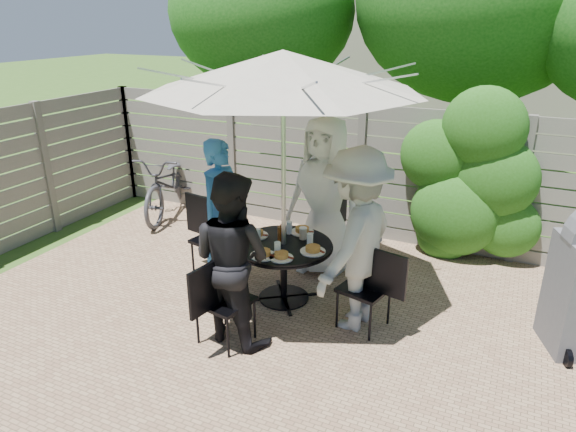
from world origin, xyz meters
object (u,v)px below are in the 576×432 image
at_px(patio_table, 284,261).
at_px(person_back, 324,197).
at_px(chair_back, 329,246).
at_px(plate_left, 256,234).
at_px(glass_left, 258,235).
at_px(glass_front, 277,249).
at_px(plate_front, 263,254).
at_px(person_right, 356,241).
at_px(syrup_jug, 282,234).
at_px(coffee_cup, 303,234).
at_px(plate_right, 313,250).
at_px(chair_right, 365,304).
at_px(chair_front, 225,318).
at_px(person_front, 232,259).
at_px(plate_back, 302,230).
at_px(person_left, 223,213).
at_px(chair_left, 216,254).
at_px(plate_extra, 281,256).
at_px(glass_back, 289,227).
at_px(bicycle, 170,183).
at_px(umbrella, 283,71).
at_px(glass_right, 310,240).

xyz_separation_m(patio_table, person_back, (0.13, 0.82, 0.48)).
relative_size(chair_back, plate_left, 3.54).
xyz_separation_m(plate_left, glass_left, (0.08, -0.12, 0.05)).
bearing_deg(glass_front, plate_front, -145.56).
relative_size(person_right, glass_front, 13.01).
xyz_separation_m(chair_back, syrup_jug, (-0.21, -0.89, 0.47)).
xyz_separation_m(person_right, coffee_cup, (-0.68, 0.34, -0.18)).
height_order(person_right, plate_right, person_right).
relative_size(patio_table, chair_right, 1.32).
bearing_deg(chair_front, coffee_cup, -3.73).
xyz_separation_m(patio_table, person_front, (-0.13, -0.82, 0.36)).
height_order(chair_back, plate_back, chair_back).
distance_m(patio_table, person_left, 0.91).
xyz_separation_m(person_left, coffee_cup, (0.95, 0.07, -0.11)).
bearing_deg(chair_front, chair_left, 46.10).
xyz_separation_m(person_right, plate_extra, (-0.69, -0.19, -0.22)).
relative_size(patio_table, chair_front, 1.29).
bearing_deg(glass_front, plate_left, 141.51).
xyz_separation_m(glass_back, coffee_cup, (0.20, -0.07, -0.01)).
xyz_separation_m(person_right, glass_left, (-1.09, 0.07, -0.17)).
bearing_deg(plate_left, bicycle, 146.23).
bearing_deg(plate_back, plate_extra, -84.05).
height_order(chair_front, bicycle, bicycle).
bearing_deg(chair_front, person_right, -39.60).
bearing_deg(umbrella, syrup_jug, 130.89).
bearing_deg(plate_right, plate_extra, -130.27).
height_order(person_left, chair_front, person_left).
relative_size(chair_right, glass_back, 6.34).
relative_size(plate_extra, glass_right, 1.71).
relative_size(chair_back, plate_extra, 3.83).
bearing_deg(bicycle, plate_front, -53.46).
height_order(chair_back, plate_right, chair_back).
bearing_deg(syrup_jug, plate_right, -16.09).
height_order(person_back, person_left, person_back).
bearing_deg(person_front, patio_table, -90.00).
bearing_deg(chair_back, plate_left, -21.67).
bearing_deg(person_left, chair_back, -40.67).
distance_m(person_back, person_front, 1.66).
xyz_separation_m(chair_left, plate_right, (1.31, -0.22, 0.40)).
xyz_separation_m(chair_left, chair_front, (0.80, -1.11, -0.02)).
bearing_deg(glass_left, patio_table, 12.70).
bearing_deg(person_front, plate_front, -90.00).
bearing_deg(chair_right, plate_right, 4.04).
height_order(person_front, plate_right, person_front).
bearing_deg(bicycle, patio_table, -47.68).
xyz_separation_m(chair_front, glass_back, (0.09, 1.23, 0.47)).
xyz_separation_m(chair_left, plate_extra, (1.08, -0.48, 0.40)).
relative_size(chair_back, chair_right, 1.04).
height_order(person_front, plate_front, person_front).
distance_m(umbrella, person_left, 1.79).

